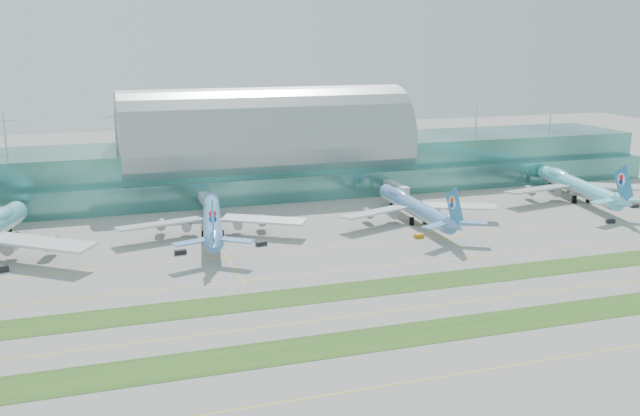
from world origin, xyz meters
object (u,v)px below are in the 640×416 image
object	(u,v)px
terminal	(266,157)
airliner_b	(212,218)
airliner_c	(415,206)
airliner_d	(577,185)

from	to	relation	value
terminal	airliner_b	world-z (taller)	terminal
airliner_b	airliner_c	world-z (taller)	airliner_b
airliner_c	airliner_d	size ratio (longest dim) A/B	0.91
terminal	airliner_d	bearing A→B (deg)	-27.11
airliner_b	airliner_c	xyz separation A→B (m)	(70.52, -3.90, -0.23)
terminal	airliner_c	bearing A→B (deg)	-61.64
terminal	airliner_c	world-z (taller)	terminal
airliner_b	airliner_c	distance (m)	70.63
airliner_c	airliner_d	xyz separation A→B (m)	(75.58, 10.52, 0.57)
terminal	airliner_d	size ratio (longest dim) A/B	4.65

